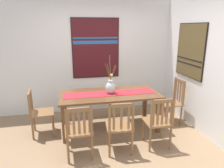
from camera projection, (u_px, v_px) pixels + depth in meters
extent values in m
cube|color=#8E7051|center=(112.00, 149.00, 3.51)|extent=(6.40, 6.40, 0.03)
cube|color=white|center=(96.00, 55.00, 4.90)|extent=(6.40, 0.12, 2.70)
cube|color=white|center=(218.00, 66.00, 3.52)|extent=(0.12, 6.40, 2.70)
cube|color=brown|center=(110.00, 94.00, 4.04)|extent=(1.94, 0.91, 0.03)
cube|color=brown|center=(64.00, 124.00, 3.60)|extent=(0.08, 0.08, 0.71)
cube|color=brown|center=(159.00, 115.00, 3.96)|extent=(0.08, 0.08, 0.71)
cube|color=brown|center=(65.00, 108.00, 4.31)|extent=(0.08, 0.08, 0.71)
cube|color=brown|center=(145.00, 102.00, 4.67)|extent=(0.08, 0.08, 0.71)
cube|color=#B7232D|center=(110.00, 93.00, 4.03)|extent=(1.78, 0.36, 0.01)
ellipsoid|color=silver|center=(111.00, 88.00, 3.98)|extent=(0.20, 0.17, 0.24)
cylinder|color=silver|center=(111.00, 81.00, 3.95)|extent=(0.10, 0.10, 0.04)
cylinder|color=brown|center=(109.00, 72.00, 3.94)|extent=(0.06, 0.09, 0.31)
cylinder|color=brown|center=(113.00, 73.00, 3.88)|extent=(0.10, 0.08, 0.30)
cylinder|color=brown|center=(110.00, 68.00, 3.92)|extent=(0.01, 0.10, 0.47)
cylinder|color=brown|center=(113.00, 73.00, 3.89)|extent=(0.09, 0.06, 0.30)
cylinder|color=brown|center=(108.00, 72.00, 3.92)|extent=(0.10, 0.07, 0.32)
sphere|color=#E5CC4C|center=(112.00, 75.00, 3.87)|extent=(0.05, 0.05, 0.05)
cube|color=brown|center=(119.00, 126.00, 3.35)|extent=(0.45, 0.45, 0.03)
cylinder|color=brown|center=(107.00, 134.00, 3.56)|extent=(0.04, 0.04, 0.43)
cylinder|color=brown|center=(127.00, 132.00, 3.60)|extent=(0.04, 0.04, 0.43)
cylinder|color=brown|center=(110.00, 145.00, 3.21)|extent=(0.04, 0.04, 0.43)
cylinder|color=brown|center=(132.00, 144.00, 3.26)|extent=(0.04, 0.04, 0.43)
cube|color=brown|center=(110.00, 118.00, 3.08)|extent=(0.04, 0.04, 0.45)
cube|color=brown|center=(133.00, 117.00, 3.13)|extent=(0.04, 0.04, 0.45)
cube|color=brown|center=(121.00, 106.00, 3.05)|extent=(0.38, 0.06, 0.06)
cube|color=brown|center=(114.00, 119.00, 3.09)|extent=(0.04, 0.02, 0.36)
cube|color=brown|center=(121.00, 118.00, 3.11)|extent=(0.04, 0.02, 0.36)
cube|color=brown|center=(129.00, 118.00, 3.12)|extent=(0.04, 0.02, 0.36)
cube|color=brown|center=(170.00, 103.00, 4.36)|extent=(0.42, 0.42, 0.03)
cylinder|color=brown|center=(165.00, 117.00, 4.22)|extent=(0.04, 0.04, 0.43)
cylinder|color=brown|center=(158.00, 110.00, 4.55)|extent=(0.04, 0.04, 0.43)
cylinder|color=brown|center=(181.00, 116.00, 4.29)|extent=(0.04, 0.04, 0.43)
cylinder|color=brown|center=(173.00, 109.00, 4.63)|extent=(0.04, 0.04, 0.43)
cube|color=brown|center=(184.00, 93.00, 4.16)|extent=(0.04, 0.04, 0.50)
cube|color=brown|center=(175.00, 88.00, 4.50)|extent=(0.04, 0.04, 0.50)
cube|color=brown|center=(180.00, 81.00, 4.27)|extent=(0.03, 0.38, 0.06)
cube|color=brown|center=(183.00, 93.00, 4.20)|extent=(0.02, 0.04, 0.41)
cube|color=brown|center=(180.00, 92.00, 4.29)|extent=(0.02, 0.04, 0.41)
cube|color=brown|center=(178.00, 91.00, 4.37)|extent=(0.02, 0.04, 0.41)
cube|color=brown|center=(176.00, 89.00, 4.46)|extent=(0.02, 0.04, 0.41)
cube|color=brown|center=(157.00, 122.00, 3.50)|extent=(0.42, 0.42, 0.03)
cylinder|color=brown|center=(143.00, 130.00, 3.70)|extent=(0.04, 0.04, 0.43)
cylinder|color=brown|center=(161.00, 128.00, 3.77)|extent=(0.04, 0.04, 0.43)
cylinder|color=brown|center=(150.00, 140.00, 3.36)|extent=(0.04, 0.04, 0.43)
cylinder|color=brown|center=(170.00, 138.00, 3.43)|extent=(0.04, 0.04, 0.43)
cube|color=brown|center=(152.00, 114.00, 3.22)|extent=(0.04, 0.04, 0.46)
cube|color=brown|center=(173.00, 112.00, 3.29)|extent=(0.04, 0.04, 0.46)
cube|color=brown|center=(163.00, 101.00, 3.20)|extent=(0.38, 0.04, 0.06)
cube|color=brown|center=(153.00, 115.00, 3.23)|extent=(0.04, 0.02, 0.37)
cube|color=brown|center=(158.00, 114.00, 3.25)|extent=(0.04, 0.02, 0.37)
cube|color=brown|center=(162.00, 114.00, 3.26)|extent=(0.04, 0.02, 0.37)
cube|color=brown|center=(167.00, 113.00, 3.28)|extent=(0.04, 0.02, 0.37)
cube|color=brown|center=(171.00, 113.00, 3.29)|extent=(0.04, 0.02, 0.37)
cube|color=brown|center=(42.00, 112.00, 3.88)|extent=(0.45, 0.45, 0.03)
cylinder|color=brown|center=(53.00, 118.00, 4.15)|extent=(0.04, 0.04, 0.43)
cylinder|color=brown|center=(53.00, 126.00, 3.82)|extent=(0.04, 0.04, 0.43)
cylinder|color=brown|center=(34.00, 121.00, 4.06)|extent=(0.04, 0.04, 0.43)
cylinder|color=brown|center=(33.00, 129.00, 3.72)|extent=(0.04, 0.04, 0.43)
cube|color=brown|center=(31.00, 99.00, 3.93)|extent=(0.04, 0.04, 0.43)
cube|color=brown|center=(29.00, 106.00, 3.60)|extent=(0.04, 0.04, 0.43)
cube|color=brown|center=(29.00, 93.00, 3.72)|extent=(0.06, 0.38, 0.06)
cube|color=brown|center=(31.00, 100.00, 3.91)|extent=(0.02, 0.04, 0.34)
cube|color=brown|center=(31.00, 102.00, 3.84)|extent=(0.02, 0.04, 0.34)
cube|color=brown|center=(30.00, 103.00, 3.77)|extent=(0.02, 0.04, 0.34)
cube|color=brown|center=(30.00, 104.00, 3.70)|extent=(0.02, 0.04, 0.34)
cube|color=brown|center=(30.00, 106.00, 3.63)|extent=(0.02, 0.04, 0.34)
cube|color=brown|center=(79.00, 130.00, 3.21)|extent=(0.44, 0.44, 0.03)
cylinder|color=brown|center=(67.00, 139.00, 3.40)|extent=(0.04, 0.04, 0.43)
cylinder|color=brown|center=(89.00, 136.00, 3.48)|extent=(0.04, 0.04, 0.43)
cylinder|color=brown|center=(68.00, 151.00, 3.06)|extent=(0.04, 0.04, 0.43)
cylinder|color=brown|center=(92.00, 148.00, 3.14)|extent=(0.04, 0.04, 0.43)
cube|color=brown|center=(66.00, 123.00, 2.93)|extent=(0.04, 0.04, 0.44)
cube|color=brown|center=(91.00, 121.00, 3.01)|extent=(0.04, 0.04, 0.44)
cube|color=brown|center=(78.00, 110.00, 2.92)|extent=(0.38, 0.05, 0.06)
cube|color=brown|center=(68.00, 124.00, 2.94)|extent=(0.04, 0.02, 0.35)
cube|color=brown|center=(74.00, 124.00, 2.96)|extent=(0.04, 0.02, 0.35)
cube|color=brown|center=(79.00, 123.00, 2.97)|extent=(0.04, 0.02, 0.35)
cube|color=brown|center=(84.00, 122.00, 2.99)|extent=(0.04, 0.02, 0.35)
cube|color=brown|center=(90.00, 122.00, 3.01)|extent=(0.04, 0.02, 0.35)
cube|color=black|center=(96.00, 48.00, 4.80)|extent=(1.10, 0.04, 1.38)
cube|color=#471419|center=(96.00, 49.00, 4.77)|extent=(1.07, 0.01, 1.35)
cube|color=#1E60A8|center=(96.00, 42.00, 4.73)|extent=(1.04, 0.00, 0.08)
cube|color=#1E60A8|center=(96.00, 38.00, 4.70)|extent=(1.04, 0.00, 0.03)
cube|color=black|center=(191.00, 51.00, 4.18)|extent=(0.04, 0.95, 1.09)
cube|color=brown|center=(190.00, 51.00, 4.17)|extent=(0.01, 0.92, 1.06)
cube|color=black|center=(188.00, 64.00, 4.25)|extent=(0.00, 0.89, 0.03)
cube|color=black|center=(188.00, 59.00, 4.22)|extent=(0.00, 0.89, 0.03)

